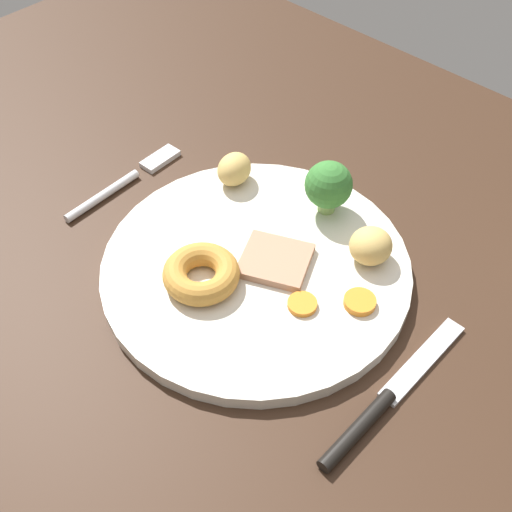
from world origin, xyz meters
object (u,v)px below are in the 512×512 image
(meat_slice_main, at_px, (275,260))
(carrot_coin_front, at_px, (302,304))
(yorkshire_pudding, at_px, (201,274))
(dinner_plate, at_px, (256,268))
(fork, at_px, (127,180))
(roast_potato_left, at_px, (234,169))
(roast_potato_right, at_px, (371,246))
(knife, at_px, (383,403))
(broccoli_floret, at_px, (329,186))
(carrot_coin_back, at_px, (360,302))

(meat_slice_main, bearing_deg, carrot_coin_front, -22.21)
(meat_slice_main, xyz_separation_m, yorkshire_pudding, (-0.03, -0.06, 0.01))
(dinner_plate, distance_m, fork, 0.19)
(yorkshire_pudding, bearing_deg, meat_slice_main, 61.96)
(dinner_plate, xyz_separation_m, yorkshire_pudding, (-0.02, -0.05, 0.02))
(roast_potato_left, relative_size, roast_potato_right, 1.00)
(meat_slice_main, bearing_deg, knife, -15.88)
(broccoli_floret, height_order, fork, broccoli_floret)
(roast_potato_right, relative_size, knife, 0.22)
(dinner_plate, distance_m, meat_slice_main, 0.02)
(roast_potato_right, bearing_deg, carrot_coin_front, -95.28)
(meat_slice_main, xyz_separation_m, carrot_coin_front, (0.05, -0.02, -0.00))
(meat_slice_main, height_order, fork, meat_slice_main)
(yorkshire_pudding, height_order, carrot_coin_front, yorkshire_pudding)
(broccoli_floret, bearing_deg, dinner_plate, -90.52)
(meat_slice_main, height_order, knife, meat_slice_main)
(fork, bearing_deg, meat_slice_main, -88.64)
(dinner_plate, xyz_separation_m, meat_slice_main, (0.01, 0.01, 0.01))
(meat_slice_main, height_order, roast_potato_right, roast_potato_right)
(roast_potato_left, bearing_deg, carrot_coin_back, -11.82)
(dinner_plate, height_order, meat_slice_main, meat_slice_main)
(dinner_plate, xyz_separation_m, roast_potato_left, (-0.10, 0.07, 0.02))
(fork, bearing_deg, yorkshire_pudding, -108.53)
(meat_slice_main, xyz_separation_m, roast_potato_left, (-0.11, 0.06, 0.01))
(meat_slice_main, xyz_separation_m, carrot_coin_back, (0.09, 0.02, -0.00))
(roast_potato_left, height_order, carrot_coin_back, roast_potato_left)
(meat_slice_main, relative_size, yorkshire_pudding, 0.89)
(carrot_coin_back, bearing_deg, fork, -174.26)
(carrot_coin_front, bearing_deg, fork, 178.41)
(dinner_plate, distance_m, roast_potato_right, 0.11)
(yorkshire_pudding, xyz_separation_m, broccoli_floret, (0.02, 0.15, 0.02))
(carrot_coin_back, height_order, knife, carrot_coin_back)
(meat_slice_main, height_order, roast_potato_left, roast_potato_left)
(dinner_plate, distance_m, broccoli_floret, 0.11)
(carrot_coin_back, bearing_deg, roast_potato_right, 118.89)
(fork, bearing_deg, knife, -97.44)
(meat_slice_main, height_order, carrot_coin_back, meat_slice_main)
(roast_potato_left, height_order, knife, roast_potato_left)
(yorkshire_pudding, distance_m, fork, 0.18)
(roast_potato_left, xyz_separation_m, broccoli_floret, (0.10, 0.03, 0.02))
(yorkshire_pudding, relative_size, knife, 0.38)
(carrot_coin_front, relative_size, knife, 0.14)
(broccoli_floret, xyz_separation_m, fork, (-0.19, -0.10, -0.04))
(dinner_plate, height_order, carrot_coin_front, carrot_coin_front)
(dinner_plate, height_order, yorkshire_pudding, yorkshire_pudding)
(meat_slice_main, relative_size, fork, 0.40)
(meat_slice_main, distance_m, yorkshire_pudding, 0.07)
(dinner_plate, xyz_separation_m, carrot_coin_front, (0.06, -0.01, 0.01))
(dinner_plate, bearing_deg, knife, -10.78)
(meat_slice_main, distance_m, carrot_coin_front, 0.06)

